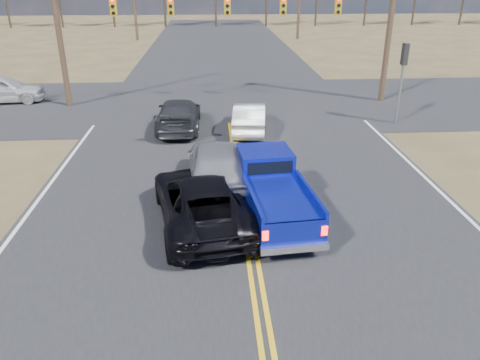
{
  "coord_description": "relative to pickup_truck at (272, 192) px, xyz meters",
  "views": [
    {
      "loc": [
        -0.99,
        -8.51,
        6.93
      ],
      "look_at": [
        -0.22,
        3.66,
        1.5
      ],
      "focal_mm": 35.0,
      "sensor_mm": 36.0,
      "label": 1
    }
  ],
  "objects": [
    {
      "name": "ground",
      "position": [
        -0.78,
        -4.13,
        -0.88
      ],
      "size": [
        160.0,
        160.0,
        0.0
      ],
      "primitive_type": "plane",
      "color": "brown",
      "rests_on": "ground"
    },
    {
      "name": "road_main",
      "position": [
        -0.78,
        5.87,
        -0.88
      ],
      "size": [
        14.0,
        120.0,
        0.02
      ],
      "primitive_type": "cube",
      "color": "#28282B",
      "rests_on": "ground"
    },
    {
      "name": "road_cross",
      "position": [
        -0.78,
        13.87,
        -0.88
      ],
      "size": [
        120.0,
        12.0,
        0.02
      ],
      "primitive_type": "cube",
      "color": "#28282B",
      "rests_on": "ground"
    },
    {
      "name": "signal_gantry",
      "position": [
        -0.28,
        13.66,
        4.18
      ],
      "size": [
        19.6,
        4.83,
        10.0
      ],
      "color": "#473323",
      "rests_on": "ground"
    },
    {
      "name": "utility_poles",
      "position": [
        -0.78,
        12.87,
        4.35
      ],
      "size": [
        19.6,
        58.32,
        10.0
      ],
      "color": "#473323",
      "rests_on": "ground"
    },
    {
      "name": "pickup_truck",
      "position": [
        0.0,
        0.0,
        0.0
      ],
      "size": [
        2.32,
        5.0,
        1.82
      ],
      "rotation": [
        0.0,
        0.0,
        0.1
      ],
      "color": "black",
      "rests_on": "ground"
    },
    {
      "name": "silver_suv",
      "position": [
        -1.58,
        2.15,
        0.02
      ],
      "size": [
        2.13,
        5.28,
        1.8
      ],
      "primitive_type": "imported",
      "rotation": [
        0.0,
        0.0,
        3.14
      ],
      "color": "gray",
      "rests_on": "ground"
    },
    {
      "name": "black_suv",
      "position": [
        -2.13,
        -0.19,
        -0.12
      ],
      "size": [
        3.41,
        5.81,
        1.52
      ],
      "primitive_type": "imported",
      "rotation": [
        0.0,
        0.0,
        3.31
      ],
      "color": "black",
      "rests_on": "ground"
    },
    {
      "name": "white_car_queue",
      "position": [
        0.02,
        8.62,
        -0.19
      ],
      "size": [
        1.91,
        4.31,
        1.38
      ],
      "primitive_type": "imported",
      "rotation": [
        0.0,
        0.0,
        3.03
      ],
      "color": "silver",
      "rests_on": "ground"
    },
    {
      "name": "dgrey_car_queue",
      "position": [
        -3.33,
        9.2,
        -0.17
      ],
      "size": [
        2.06,
        4.96,
        1.43
      ],
      "primitive_type": "imported",
      "rotation": [
        0.0,
        0.0,
        3.13
      ],
      "color": "#2F2F33",
      "rests_on": "ground"
    },
    {
      "name": "cross_car_west",
      "position": [
        -13.73,
        14.88,
        -0.11
      ],
      "size": [
        2.24,
        4.7,
        1.55
      ],
      "primitive_type": "imported",
      "rotation": [
        0.0,
        0.0,
        1.66
      ],
      "color": "silver",
      "rests_on": "ground"
    }
  ]
}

